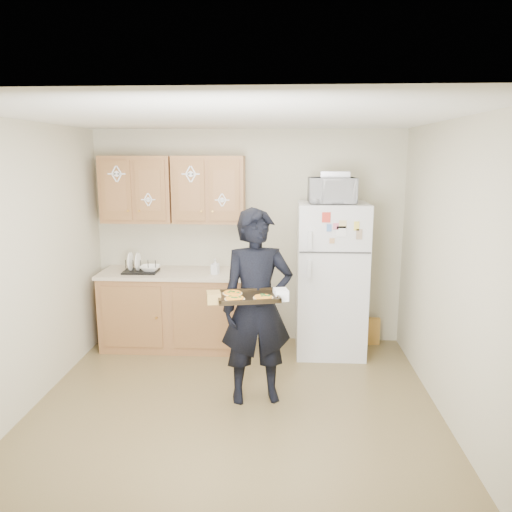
% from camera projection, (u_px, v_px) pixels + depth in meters
% --- Properties ---
extents(floor, '(3.60, 3.60, 0.00)m').
position_uv_depth(floor, '(234.00, 411.00, 4.39)').
color(floor, brown).
rests_on(floor, ground).
extents(ceiling, '(3.60, 3.60, 0.00)m').
position_uv_depth(ceiling, '(231.00, 117.00, 3.89)').
color(ceiling, white).
rests_on(ceiling, wall_back).
extents(wall_back, '(3.60, 0.04, 2.50)m').
position_uv_depth(wall_back, '(248.00, 237.00, 5.90)').
color(wall_back, '#BFB89B').
rests_on(wall_back, floor).
extents(wall_front, '(3.60, 0.04, 2.50)m').
position_uv_depth(wall_front, '(195.00, 360.00, 2.38)').
color(wall_front, '#BFB89B').
rests_on(wall_front, floor).
extents(wall_left, '(0.04, 3.60, 2.50)m').
position_uv_depth(wall_left, '(22.00, 270.00, 4.24)').
color(wall_left, '#BFB89B').
rests_on(wall_left, floor).
extents(wall_right, '(0.04, 3.60, 2.50)m').
position_uv_depth(wall_right, '(454.00, 275.00, 4.04)').
color(wall_right, '#BFB89B').
rests_on(wall_right, floor).
extents(refrigerator, '(0.75, 0.70, 1.70)m').
position_uv_depth(refrigerator, '(331.00, 279.00, 5.56)').
color(refrigerator, silver).
rests_on(refrigerator, floor).
extents(base_cabinet, '(1.60, 0.60, 0.86)m').
position_uv_depth(base_cabinet, '(174.00, 311.00, 5.80)').
color(base_cabinet, brown).
rests_on(base_cabinet, floor).
extents(countertop, '(1.64, 0.64, 0.04)m').
position_uv_depth(countertop, '(172.00, 273.00, 5.71)').
color(countertop, beige).
rests_on(countertop, base_cabinet).
extents(upper_cab_left, '(0.80, 0.33, 0.75)m').
position_uv_depth(upper_cab_left, '(138.00, 189.00, 5.67)').
color(upper_cab_left, brown).
rests_on(upper_cab_left, wall_back).
extents(upper_cab_right, '(0.80, 0.33, 0.75)m').
position_uv_depth(upper_cab_right, '(209.00, 190.00, 5.63)').
color(upper_cab_right, brown).
rests_on(upper_cab_right, wall_back).
extents(cereal_box, '(0.20, 0.07, 0.32)m').
position_uv_depth(cereal_box, '(371.00, 331.00, 5.91)').
color(cereal_box, '#EAD052').
rests_on(cereal_box, floor).
extents(person, '(0.72, 0.55, 1.76)m').
position_uv_depth(person, '(257.00, 307.00, 4.44)').
color(person, black).
rests_on(person, floor).
extents(baking_tray, '(0.57, 0.46, 0.04)m').
position_uv_depth(baking_tray, '(248.00, 297.00, 4.12)').
color(baking_tray, black).
rests_on(baking_tray, person).
extents(pizza_front_left, '(0.17, 0.17, 0.02)m').
position_uv_depth(pizza_front_left, '(235.00, 298.00, 4.02)').
color(pizza_front_left, '#FFA420').
rests_on(pizza_front_left, baking_tray).
extents(pizza_front_right, '(0.17, 0.17, 0.02)m').
position_uv_depth(pizza_front_right, '(263.00, 297.00, 4.05)').
color(pizza_front_right, '#FFA420').
rests_on(pizza_front_right, baking_tray).
extents(pizza_back_left, '(0.17, 0.17, 0.02)m').
position_uv_depth(pizza_back_left, '(232.00, 293.00, 4.18)').
color(pizza_back_left, '#FFA420').
rests_on(pizza_back_left, baking_tray).
extents(microwave, '(0.51, 0.37, 0.27)m').
position_uv_depth(microwave, '(332.00, 190.00, 5.32)').
color(microwave, silver).
rests_on(microwave, refrigerator).
extents(foil_pan, '(0.32, 0.24, 0.07)m').
position_uv_depth(foil_pan, '(335.00, 174.00, 5.31)').
color(foil_pan, silver).
rests_on(foil_pan, microwave).
extents(dish_rack, '(0.39, 0.29, 0.15)m').
position_uv_depth(dish_rack, '(141.00, 266.00, 5.66)').
color(dish_rack, black).
rests_on(dish_rack, countertop).
extents(bowl, '(0.24, 0.24, 0.06)m').
position_uv_depth(bowl, '(150.00, 268.00, 5.66)').
color(bowl, white).
rests_on(bowl, dish_rack).
extents(soap_bottle, '(0.09, 0.10, 0.17)m').
position_uv_depth(soap_bottle, '(215.00, 267.00, 5.56)').
color(soap_bottle, silver).
rests_on(soap_bottle, countertop).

